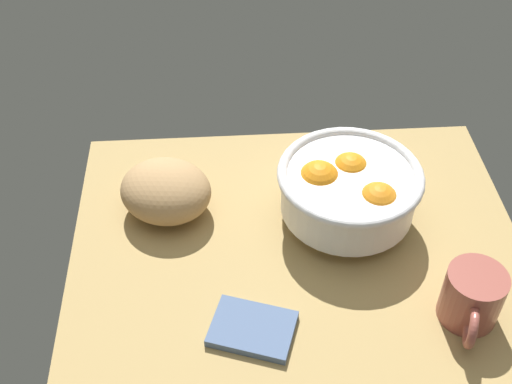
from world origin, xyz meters
The scene contains 5 objects.
ground_plane centered at (0.00, 0.00, -1.50)cm, with size 70.57×56.41×3.00cm, color #A78A51.
fruit_bowl centered at (-8.27, -5.60, 6.58)cm, with size 22.69×22.69×11.10cm.
bread_loaf centered at (20.47, -9.34, 4.38)cm, with size 14.85×13.08×8.76cm, color tan.
napkin_folded centered at (8.04, 15.29, 0.64)cm, with size 11.35×8.20×1.27cm, color slate.
mug centered at (-22.32, 14.68, 4.21)cm, with size 8.33×12.24×8.42cm.
Camera 1 is at (11.03, 67.97, 77.32)cm, focal length 46.19 mm.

